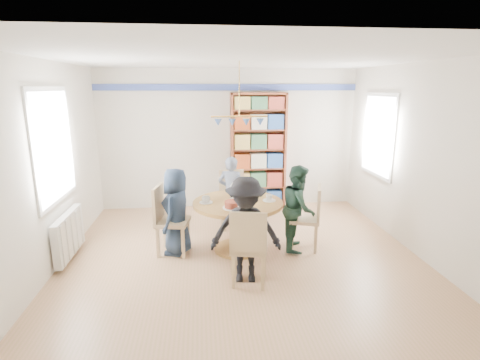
{
  "coord_description": "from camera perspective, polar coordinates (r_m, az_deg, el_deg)",
  "views": [
    {
      "loc": [
        -0.55,
        -4.81,
        2.35
      ],
      "look_at": [
        0.0,
        0.4,
        1.05
      ],
      "focal_mm": 28.0,
      "sensor_mm": 36.0,
      "label": 1
    }
  ],
  "objects": [
    {
      "name": "ground",
      "position": [
        5.38,
        0.46,
        -11.96
      ],
      "size": [
        5.0,
        5.0,
        0.0
      ],
      "primitive_type": "plane",
      "color": "#AA7B5A"
    },
    {
      "name": "room_shell",
      "position": [
        5.72,
        -3.11,
        6.88
      ],
      "size": [
        5.0,
        5.0,
        5.0
      ],
      "color": "white",
      "rests_on": "ground"
    },
    {
      "name": "radiator",
      "position": [
        5.79,
        -24.63,
        -7.59
      ],
      "size": [
        0.12,
        1.0,
        0.6
      ],
      "color": "silver",
      "rests_on": "ground"
    },
    {
      "name": "dining_table",
      "position": [
        5.45,
        -0.33,
        -5.25
      ],
      "size": [
        1.3,
        1.3,
        0.75
      ],
      "color": "olive",
      "rests_on": "ground"
    },
    {
      "name": "chair_left",
      "position": [
        5.48,
        -11.08,
        -5.49
      ],
      "size": [
        0.51,
        0.51,
        1.0
      ],
      "color": "tan",
      "rests_on": "ground"
    },
    {
      "name": "chair_right",
      "position": [
        5.62,
        10.69,
        -5.23
      ],
      "size": [
        0.53,
        0.53,
        0.96
      ],
      "color": "tan",
      "rests_on": "ground"
    },
    {
      "name": "chair_far",
      "position": [
        6.43,
        -1.16,
        -2.46
      ],
      "size": [
        0.46,
        0.46,
        0.97
      ],
      "color": "tan",
      "rests_on": "ground"
    },
    {
      "name": "chair_near",
      "position": [
        4.51,
        1.37,
        -9.78
      ],
      "size": [
        0.51,
        0.51,
        0.98
      ],
      "color": "tan",
      "rests_on": "ground"
    },
    {
      "name": "person_left",
      "position": [
        5.43,
        -9.64,
        -4.76
      ],
      "size": [
        0.56,
        0.7,
        1.26
      ],
      "primitive_type": "imported",
      "rotation": [
        0.0,
        0.0,
        -1.87
      ],
      "color": "#182334",
      "rests_on": "ground"
    },
    {
      "name": "person_right",
      "position": [
        5.57,
        8.91,
        -4.19
      ],
      "size": [
        0.62,
        0.71,
        1.27
      ],
      "primitive_type": "imported",
      "rotation": [
        0.0,
        0.0,
        1.32
      ],
      "color": "#183126",
      "rests_on": "ground"
    },
    {
      "name": "person_far",
      "position": [
        6.31,
        -1.34,
        -1.94
      ],
      "size": [
        0.53,
        0.44,
        1.25
      ],
      "primitive_type": "imported",
      "rotation": [
        0.0,
        0.0,
        2.79
      ],
      "color": "gray",
      "rests_on": "ground"
    },
    {
      "name": "person_near",
      "position": [
        4.58,
        0.89,
        -7.64
      ],
      "size": [
        0.91,
        0.58,
        1.33
      ],
      "primitive_type": "imported",
      "rotation": [
        0.0,
        0.0,
        -0.1
      ],
      "color": "black",
      "rests_on": "ground"
    },
    {
      "name": "bookshelf",
      "position": [
        7.34,
        2.76,
        4.2
      ],
      "size": [
        1.07,
        0.32,
        2.26
      ],
      "color": "brown",
      "rests_on": "ground"
    },
    {
      "name": "tableware",
      "position": [
        5.4,
        -0.61,
        -2.6
      ],
      "size": [
        1.11,
        1.11,
        0.29
      ],
      "color": "white",
      "rests_on": "dining_table"
    }
  ]
}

